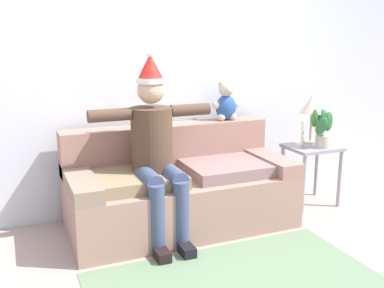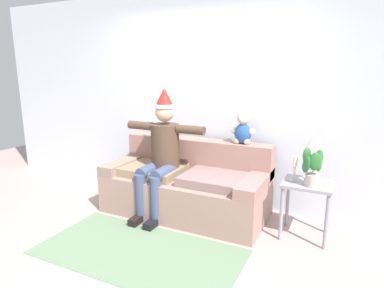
{
  "view_description": "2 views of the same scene",
  "coord_description": "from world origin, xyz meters",
  "px_view_note": "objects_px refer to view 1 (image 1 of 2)",
  "views": [
    {
      "loc": [
        -1.34,
        -2.49,
        1.64
      ],
      "look_at": [
        0.02,
        0.77,
        0.79
      ],
      "focal_mm": 42.08,
      "sensor_mm": 36.0,
      "label": 1
    },
    {
      "loc": [
        1.7,
        -2.35,
        1.71
      ],
      "look_at": [
        0.12,
        0.91,
        0.88
      ],
      "focal_mm": 30.62,
      "sensor_mm": 36.0,
      "label": 2
    }
  ],
  "objects_px": {
    "couch": "(179,188)",
    "side_table": "(312,157)",
    "potted_plant": "(323,127)",
    "candle_tall": "(303,130)",
    "teddy_bear": "(226,102)",
    "table_lamp": "(312,106)",
    "person_seated": "(156,146)"
  },
  "relations": [
    {
      "from": "teddy_bear",
      "to": "couch",
      "type": "bearing_deg",
      "value": -155.16
    },
    {
      "from": "couch",
      "to": "side_table",
      "type": "bearing_deg",
      "value": -1.44
    },
    {
      "from": "couch",
      "to": "person_seated",
      "type": "bearing_deg",
      "value": -147.51
    },
    {
      "from": "couch",
      "to": "table_lamp",
      "type": "xyz_separation_m",
      "value": [
        1.42,
        0.05,
        0.64
      ]
    },
    {
      "from": "table_lamp",
      "to": "couch",
      "type": "bearing_deg",
      "value": -178.04
    },
    {
      "from": "person_seated",
      "to": "table_lamp",
      "type": "height_order",
      "value": "person_seated"
    },
    {
      "from": "candle_tall",
      "to": "table_lamp",
      "type": "bearing_deg",
      "value": 31.29
    },
    {
      "from": "table_lamp",
      "to": "side_table",
      "type": "bearing_deg",
      "value": -112.31
    },
    {
      "from": "potted_plant",
      "to": "couch",
      "type": "bearing_deg",
      "value": 174.95
    },
    {
      "from": "side_table",
      "to": "candle_tall",
      "type": "xyz_separation_m",
      "value": [
        -0.14,
        -0.02,
        0.28
      ]
    },
    {
      "from": "person_seated",
      "to": "potted_plant",
      "type": "relative_size",
      "value": 4.04
    },
    {
      "from": "couch",
      "to": "teddy_bear",
      "type": "xyz_separation_m",
      "value": [
        0.59,
        0.27,
        0.69
      ]
    },
    {
      "from": "couch",
      "to": "side_table",
      "type": "height_order",
      "value": "couch"
    },
    {
      "from": "teddy_bear",
      "to": "potted_plant",
      "type": "bearing_deg",
      "value": -25.67
    },
    {
      "from": "table_lamp",
      "to": "candle_tall",
      "type": "distance_m",
      "value": 0.29
    },
    {
      "from": "teddy_bear",
      "to": "candle_tall",
      "type": "bearing_deg",
      "value": -26.58
    },
    {
      "from": "teddy_bear",
      "to": "potted_plant",
      "type": "height_order",
      "value": "teddy_bear"
    },
    {
      "from": "side_table",
      "to": "candle_tall",
      "type": "height_order",
      "value": "candle_tall"
    },
    {
      "from": "person_seated",
      "to": "candle_tall",
      "type": "xyz_separation_m",
      "value": [
        1.51,
        0.11,
        -0.02
      ]
    },
    {
      "from": "person_seated",
      "to": "couch",
      "type": "bearing_deg",
      "value": 32.49
    },
    {
      "from": "couch",
      "to": "person_seated",
      "type": "distance_m",
      "value": 0.54
    },
    {
      "from": "couch",
      "to": "person_seated",
      "type": "relative_size",
      "value": 1.26
    },
    {
      "from": "person_seated",
      "to": "table_lamp",
      "type": "xyz_separation_m",
      "value": [
        1.68,
        0.21,
        0.19
      ]
    },
    {
      "from": "teddy_bear",
      "to": "table_lamp",
      "type": "height_order",
      "value": "teddy_bear"
    },
    {
      "from": "couch",
      "to": "side_table",
      "type": "xyz_separation_m",
      "value": [
        1.39,
        -0.03,
        0.15
      ]
    },
    {
      "from": "candle_tall",
      "to": "teddy_bear",
      "type": "bearing_deg",
      "value": 153.42
    },
    {
      "from": "candle_tall",
      "to": "couch",
      "type": "bearing_deg",
      "value": 177.49
    },
    {
      "from": "potted_plant",
      "to": "candle_tall",
      "type": "distance_m",
      "value": 0.19
    },
    {
      "from": "potted_plant",
      "to": "candle_tall",
      "type": "xyz_separation_m",
      "value": [
        -0.18,
        0.07,
        -0.03
      ]
    },
    {
      "from": "teddy_bear",
      "to": "candle_tall",
      "type": "height_order",
      "value": "teddy_bear"
    },
    {
      "from": "couch",
      "to": "potted_plant",
      "type": "distance_m",
      "value": 1.5
    },
    {
      "from": "candle_tall",
      "to": "potted_plant",
      "type": "bearing_deg",
      "value": -22.15
    }
  ]
}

